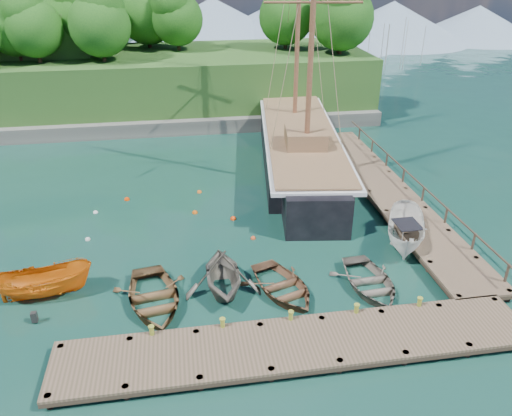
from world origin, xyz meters
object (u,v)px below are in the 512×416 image
at_px(rowboat_0, 154,304).
at_px(rowboat_3, 369,288).
at_px(rowboat_1, 223,290).
at_px(schooner, 299,149).
at_px(rowboat_2, 282,292).
at_px(cabin_boat_white, 404,246).
at_px(motorboat_orange, 47,296).

xyz_separation_m(rowboat_0, rowboat_3, (10.60, -0.38, 0.00)).
xyz_separation_m(rowboat_1, schooner, (7.58, 15.50, 1.24)).
height_order(rowboat_0, rowboat_2, rowboat_0).
distance_m(rowboat_0, schooner, 19.50).
bearing_deg(schooner, rowboat_2, -98.29).
xyz_separation_m(rowboat_3, cabin_boat_white, (3.42, 3.51, 0.00)).
relative_size(motorboat_orange, schooner, 0.15).
height_order(rowboat_1, rowboat_3, rowboat_1).
height_order(rowboat_2, motorboat_orange, motorboat_orange).
distance_m(motorboat_orange, cabin_boat_white, 19.27).
relative_size(cabin_boat_white, schooner, 0.18).
height_order(rowboat_0, rowboat_3, rowboat_0).
height_order(rowboat_3, schooner, schooner).
bearing_deg(rowboat_0, motorboat_orange, 154.30).
bearing_deg(schooner, rowboat_1, -108.11).
xyz_separation_m(rowboat_1, cabin_boat_white, (10.66, 2.54, 0.00)).
distance_m(rowboat_1, cabin_boat_white, 10.96).
bearing_deg(rowboat_3, cabin_boat_white, 42.40).
xyz_separation_m(cabin_boat_white, schooner, (-3.08, 12.96, 1.24)).
relative_size(rowboat_0, rowboat_1, 1.16).
bearing_deg(rowboat_3, rowboat_0, 174.64).
relative_size(rowboat_1, cabin_boat_white, 0.81).
relative_size(rowboat_2, motorboat_orange, 0.98).
relative_size(rowboat_0, cabin_boat_white, 0.93).
bearing_deg(rowboat_2, rowboat_3, -22.94).
bearing_deg(motorboat_orange, rowboat_0, -112.13).
bearing_deg(rowboat_3, motorboat_orange, 169.87).
bearing_deg(schooner, rowboat_3, -83.25).
relative_size(rowboat_1, rowboat_3, 0.97).
distance_m(rowboat_3, motorboat_orange, 15.89).
xyz_separation_m(rowboat_1, rowboat_3, (7.24, -0.96, 0.00)).
distance_m(rowboat_3, schooner, 16.52).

